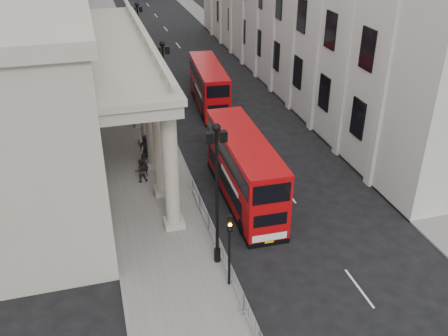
{
  "coord_description": "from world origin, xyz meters",
  "views": [
    {
      "loc": [
        -6.1,
        -17.2,
        17.98
      ],
      "look_at": [
        1.38,
        9.73,
        2.7
      ],
      "focal_mm": 40.0,
      "sensor_mm": 36.0,
      "label": 1
    }
  ],
  "objects_px": {
    "lamp_post_north": "(139,37)",
    "bus_far": "(209,85)",
    "lamp_post_south": "(217,187)",
    "lamp_post_mid": "(165,86)",
    "traffic_light": "(229,238)",
    "pedestrian_a": "(145,165)",
    "pedestrian_b": "(141,171)",
    "pedestrian_c": "(146,147)",
    "bus_near": "(244,169)"
  },
  "relations": [
    {
      "from": "traffic_light",
      "to": "pedestrian_a",
      "type": "distance_m",
      "value": 13.16
    },
    {
      "from": "lamp_post_south",
      "to": "pedestrian_b",
      "type": "height_order",
      "value": "lamp_post_south"
    },
    {
      "from": "pedestrian_b",
      "to": "pedestrian_c",
      "type": "distance_m",
      "value": 3.67
    },
    {
      "from": "lamp_post_mid",
      "to": "bus_near",
      "type": "relative_size",
      "value": 0.78
    },
    {
      "from": "lamp_post_mid",
      "to": "pedestrian_a",
      "type": "bearing_deg",
      "value": -115.9
    },
    {
      "from": "lamp_post_north",
      "to": "pedestrian_b",
      "type": "height_order",
      "value": "lamp_post_north"
    },
    {
      "from": "bus_near",
      "to": "pedestrian_a",
      "type": "relative_size",
      "value": 6.01
    },
    {
      "from": "traffic_light",
      "to": "lamp_post_south",
      "type": "bearing_deg",
      "value": 92.84
    },
    {
      "from": "lamp_post_north",
      "to": "pedestrian_c",
      "type": "relative_size",
      "value": 4.41
    },
    {
      "from": "bus_far",
      "to": "pedestrian_c",
      "type": "xyz_separation_m",
      "value": [
        -7.3,
        -9.27,
        -1.12
      ]
    },
    {
      "from": "lamp_post_north",
      "to": "pedestrian_b",
      "type": "relative_size",
      "value": 4.74
    },
    {
      "from": "lamp_post_south",
      "to": "pedestrian_b",
      "type": "distance_m",
      "value": 11.08
    },
    {
      "from": "pedestrian_b",
      "to": "pedestrian_c",
      "type": "height_order",
      "value": "pedestrian_c"
    },
    {
      "from": "lamp_post_south",
      "to": "bus_far",
      "type": "bearing_deg",
      "value": 77.13
    },
    {
      "from": "bus_far",
      "to": "traffic_light",
      "type": "bearing_deg",
      "value": -97.44
    },
    {
      "from": "lamp_post_mid",
      "to": "pedestrian_a",
      "type": "height_order",
      "value": "lamp_post_mid"
    },
    {
      "from": "lamp_post_north",
      "to": "bus_near",
      "type": "relative_size",
      "value": 0.78
    },
    {
      "from": "traffic_light",
      "to": "bus_far",
      "type": "relative_size",
      "value": 0.44
    },
    {
      "from": "lamp_post_south",
      "to": "pedestrian_a",
      "type": "bearing_deg",
      "value": 103.56
    },
    {
      "from": "lamp_post_mid",
      "to": "pedestrian_b",
      "type": "height_order",
      "value": "lamp_post_mid"
    },
    {
      "from": "lamp_post_mid",
      "to": "bus_far",
      "type": "relative_size",
      "value": 0.85
    },
    {
      "from": "lamp_post_south",
      "to": "lamp_post_north",
      "type": "bearing_deg",
      "value": 90.0
    },
    {
      "from": "lamp_post_south",
      "to": "pedestrian_c",
      "type": "height_order",
      "value": "lamp_post_south"
    },
    {
      "from": "lamp_post_north",
      "to": "pedestrian_c",
      "type": "bearing_deg",
      "value": -96.47
    },
    {
      "from": "pedestrian_a",
      "to": "pedestrian_c",
      "type": "bearing_deg",
      "value": 55.74
    },
    {
      "from": "lamp_post_south",
      "to": "pedestrian_b",
      "type": "bearing_deg",
      "value": 106.52
    },
    {
      "from": "lamp_post_south",
      "to": "pedestrian_c",
      "type": "bearing_deg",
      "value": 98.83
    },
    {
      "from": "lamp_post_south",
      "to": "bus_near",
      "type": "height_order",
      "value": "lamp_post_south"
    },
    {
      "from": "bus_near",
      "to": "pedestrian_b",
      "type": "height_order",
      "value": "bus_near"
    },
    {
      "from": "lamp_post_south",
      "to": "lamp_post_mid",
      "type": "relative_size",
      "value": 1.0
    },
    {
      "from": "traffic_light",
      "to": "bus_near",
      "type": "relative_size",
      "value": 0.4
    },
    {
      "from": "lamp_post_north",
      "to": "bus_far",
      "type": "xyz_separation_m",
      "value": [
        5.2,
        -9.23,
        -2.73
      ]
    },
    {
      "from": "traffic_light",
      "to": "pedestrian_a",
      "type": "relative_size",
      "value": 2.43
    },
    {
      "from": "bus_near",
      "to": "pedestrian_a",
      "type": "height_order",
      "value": "bus_near"
    },
    {
      "from": "lamp_post_south",
      "to": "lamp_post_north",
      "type": "distance_m",
      "value": 32.0
    },
    {
      "from": "traffic_light",
      "to": "pedestrian_c",
      "type": "xyz_separation_m",
      "value": [
        -2.2,
        15.52,
        -2.04
      ]
    },
    {
      "from": "lamp_post_mid",
      "to": "bus_near",
      "type": "xyz_separation_m",
      "value": [
        3.37,
        -10.14,
        -2.52
      ]
    },
    {
      "from": "lamp_post_mid",
      "to": "bus_far",
      "type": "xyz_separation_m",
      "value": [
        5.2,
        6.77,
        -2.73
      ]
    },
    {
      "from": "lamp_post_north",
      "to": "pedestrian_c",
      "type": "height_order",
      "value": "lamp_post_north"
    },
    {
      "from": "pedestrian_a",
      "to": "pedestrian_b",
      "type": "relative_size",
      "value": 1.01
    },
    {
      "from": "traffic_light",
      "to": "pedestrian_c",
      "type": "distance_m",
      "value": 15.81
    },
    {
      "from": "bus_near",
      "to": "pedestrian_a",
      "type": "distance_m",
      "value": 7.79
    },
    {
      "from": "pedestrian_b",
      "to": "lamp_post_mid",
      "type": "bearing_deg",
      "value": -119.24
    },
    {
      "from": "lamp_post_north",
      "to": "traffic_light",
      "type": "height_order",
      "value": "lamp_post_north"
    },
    {
      "from": "bus_near",
      "to": "bus_far",
      "type": "xyz_separation_m",
      "value": [
        1.83,
        16.91,
        -0.21
      ]
    },
    {
      "from": "lamp_post_mid",
      "to": "lamp_post_north",
      "type": "height_order",
      "value": "same"
    },
    {
      "from": "lamp_post_north",
      "to": "bus_far",
      "type": "relative_size",
      "value": 0.85
    },
    {
      "from": "pedestrian_c",
      "to": "pedestrian_a",
      "type": "bearing_deg",
      "value": -86.68
    },
    {
      "from": "lamp_post_south",
      "to": "lamp_post_north",
      "type": "relative_size",
      "value": 1.0
    },
    {
      "from": "lamp_post_north",
      "to": "bus_far",
      "type": "height_order",
      "value": "lamp_post_north"
    }
  ]
}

